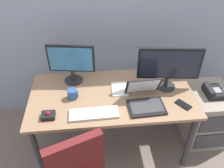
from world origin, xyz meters
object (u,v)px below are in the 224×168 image
object	(u,v)px
file_cabinet	(205,114)
monitor_main	(169,66)
keyboard	(94,114)
desk_phone	(213,91)
monitor_side	(71,62)
laptop	(145,99)
paper_notepad	(120,89)
trackball_mouse	(48,115)
cell_phone	(183,105)
coffee_mug	(73,94)

from	to	relation	value
file_cabinet	monitor_main	bearing A→B (deg)	179.15
keyboard	monitor_main	bearing A→B (deg)	23.57
desk_phone	monitor_side	distance (m)	1.42
monitor_side	monitor_main	bearing A→B (deg)	-11.74
desk_phone	monitor_main	xyz separation A→B (m)	(-0.49, 0.02, 0.32)
file_cabinet	laptop	distance (m)	0.91
file_cabinet	monitor_side	world-z (taller)	monitor_side
desk_phone	paper_notepad	distance (m)	0.94
trackball_mouse	cell_phone	world-z (taller)	trackball_mouse
file_cabinet	laptop	xyz separation A→B (m)	(-0.75, -0.20, 0.47)
file_cabinet	paper_notepad	size ratio (longest dim) A/B	2.94
monitor_main	cell_phone	size ratio (longest dim) A/B	4.00
desk_phone	cell_phone	world-z (taller)	cell_phone
file_cabinet	monitor_side	xyz separation A→B (m)	(-1.38, 0.19, 0.65)
coffee_mug	monitor_main	bearing A→B (deg)	4.75
desk_phone	paper_notepad	xyz separation A→B (m)	(-0.93, 0.03, 0.09)
monitor_main	cell_phone	bearing A→B (deg)	-72.60
coffee_mug	paper_notepad	world-z (taller)	coffee_mug
cell_phone	monitor_side	bearing A→B (deg)	119.69
trackball_mouse	cell_phone	bearing A→B (deg)	1.48
keyboard	cell_phone	bearing A→B (deg)	2.83
monitor_main	laptop	bearing A→B (deg)	-139.46
keyboard	paper_notepad	bearing A→B (deg)	50.39
laptop	trackball_mouse	bearing A→B (deg)	-174.21
monitor_side	coffee_mug	xyz separation A→B (m)	(0.00, -0.26, -0.18)
monitor_side	coffee_mug	bearing A→B (deg)	-89.51
desk_phone	paper_notepad	size ratio (longest dim) A/B	0.96
keyboard	coffee_mug	distance (m)	0.29
monitor_main	keyboard	distance (m)	0.79
laptop	keyboard	bearing A→B (deg)	-168.41
laptop	paper_notepad	distance (m)	0.29
trackball_mouse	cell_phone	distance (m)	1.15
monitor_side	coffee_mug	world-z (taller)	monitor_side
desk_phone	keyboard	size ratio (longest dim) A/B	0.48
desk_phone	trackball_mouse	xyz separation A→B (m)	(-1.56, -0.27, 0.10)
laptop	cell_phone	size ratio (longest dim) A/B	2.32
monitor_main	trackball_mouse	world-z (taller)	monitor_main
paper_notepad	monitor_main	bearing A→B (deg)	-0.46
file_cabinet	keyboard	xyz separation A→B (m)	(-1.19, -0.30, 0.43)
monitor_main	coffee_mug	bearing A→B (deg)	-175.25
file_cabinet	coffee_mug	world-z (taller)	coffee_mug
desk_phone	cell_phone	bearing A→B (deg)	-149.33
keyboard	trackball_mouse	xyz separation A→B (m)	(-0.37, 0.01, 0.01)
paper_notepad	trackball_mouse	bearing A→B (deg)	-154.55
desk_phone	monitor_side	world-z (taller)	monitor_side
trackball_mouse	paper_notepad	world-z (taller)	trackball_mouse
laptop	coffee_mug	bearing A→B (deg)	167.54
monitor_main	cell_phone	distance (m)	0.36
desk_phone	coffee_mug	size ratio (longest dim) A/B	2.07
desk_phone	coffee_mug	xyz separation A→B (m)	(-1.37, -0.05, 0.13)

